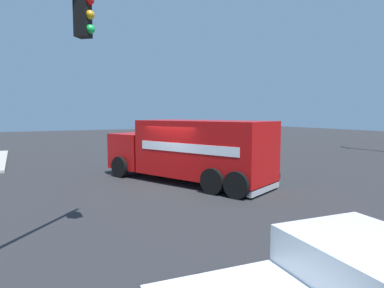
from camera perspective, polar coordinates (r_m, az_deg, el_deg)
name	(u,v)px	position (r m, az deg, el deg)	size (l,w,h in m)	color
ground_plane	(182,185)	(14.22, -1.74, -7.05)	(100.00, 100.00, 0.00)	#2B2B2D
delivery_truck	(190,150)	(14.57, -0.36, -1.00)	(8.30, 5.50, 2.74)	red
traffic_light_primary	(4,49)	(6.14, -29.79, 14.00)	(3.05, 2.72, 6.18)	#38383D
sedan_black	(166,143)	(26.74, -4.50, 0.11)	(2.07, 4.32, 1.31)	black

